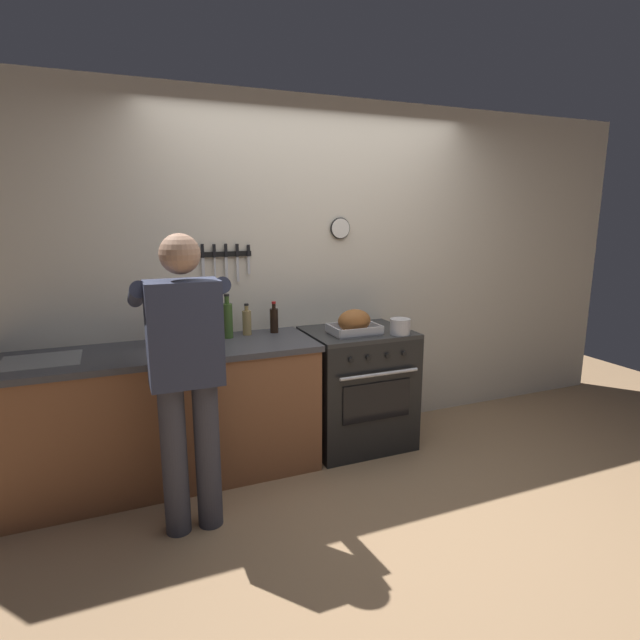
# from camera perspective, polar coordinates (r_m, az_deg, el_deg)

# --- Properties ---
(ground_plane) EXTENTS (8.00, 8.00, 0.00)m
(ground_plane) POSITION_cam_1_polar(r_m,az_deg,el_deg) (3.23, 8.77, -21.14)
(ground_plane) COLOR #937251
(wall_back) EXTENTS (6.00, 0.13, 2.60)m
(wall_back) POSITION_cam_1_polar(r_m,az_deg,el_deg) (3.94, -0.85, 5.32)
(wall_back) COLOR beige
(wall_back) RESTS_ON ground
(counter_block) EXTENTS (2.03, 0.65, 0.90)m
(counter_block) POSITION_cam_1_polar(r_m,az_deg,el_deg) (3.54, -17.35, -10.17)
(counter_block) COLOR brown
(counter_block) RESTS_ON ground
(stove) EXTENTS (0.76, 0.67, 0.90)m
(stove) POSITION_cam_1_polar(r_m,az_deg,el_deg) (3.90, 4.20, -7.62)
(stove) COLOR black
(stove) RESTS_ON ground
(person_cook) EXTENTS (0.51, 0.63, 1.66)m
(person_cook) POSITION_cam_1_polar(r_m,az_deg,el_deg) (2.81, -14.96, -5.09)
(person_cook) COLOR #383842
(person_cook) RESTS_ON ground
(roasting_pan) EXTENTS (0.35, 0.26, 0.18)m
(roasting_pan) POSITION_cam_1_polar(r_m,az_deg,el_deg) (3.65, 3.90, -0.32)
(roasting_pan) COLOR #B7B7BC
(roasting_pan) RESTS_ON stove
(saucepan) EXTENTS (0.15, 0.15, 0.11)m
(saucepan) POSITION_cam_1_polar(r_m,az_deg,el_deg) (3.68, 9.06, -0.73)
(saucepan) COLOR #B7B7BC
(saucepan) RESTS_ON stove
(cutting_board) EXTENTS (0.36, 0.24, 0.02)m
(cutting_board) POSITION_cam_1_polar(r_m,az_deg,el_deg) (3.32, -15.06, -3.24)
(cutting_board) COLOR tan
(cutting_board) RESTS_ON counter_block
(bottle_wine_red) EXTENTS (0.08, 0.08, 0.30)m
(bottle_wine_red) POSITION_cam_1_polar(r_m,az_deg,el_deg) (3.46, -17.69, -0.78)
(bottle_wine_red) COLOR #47141E
(bottle_wine_red) RESTS_ON counter_block
(bottle_soy_sauce) EXTENTS (0.06, 0.06, 0.23)m
(bottle_soy_sauce) POSITION_cam_1_polar(r_m,az_deg,el_deg) (3.70, -5.22, 0.03)
(bottle_soy_sauce) COLOR black
(bottle_soy_sauce) RESTS_ON counter_block
(bottle_hot_sauce) EXTENTS (0.05, 0.05, 0.20)m
(bottle_hot_sauce) POSITION_cam_1_polar(r_m,az_deg,el_deg) (3.45, -13.38, -1.30)
(bottle_hot_sauce) COLOR red
(bottle_hot_sauce) RESTS_ON counter_block
(bottle_olive_oil) EXTENTS (0.07, 0.07, 0.31)m
(bottle_olive_oil) POSITION_cam_1_polar(r_m,az_deg,el_deg) (3.58, -10.42, 0.05)
(bottle_olive_oil) COLOR #385623
(bottle_olive_oil) RESTS_ON counter_block
(bottle_vinegar) EXTENTS (0.06, 0.06, 0.23)m
(bottle_vinegar) POSITION_cam_1_polar(r_m,az_deg,el_deg) (3.65, -8.27, -0.21)
(bottle_vinegar) COLOR #997F4C
(bottle_vinegar) RESTS_ON counter_block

